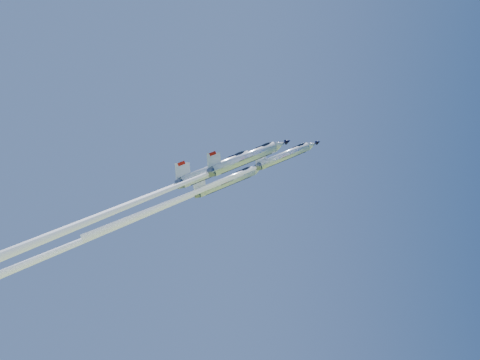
{
  "coord_description": "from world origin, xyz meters",
  "views": [
    {
      "loc": [
        -6.72,
        -96.89,
        52.45
      ],
      "look_at": [
        0.0,
        0.0,
        77.95
      ],
      "focal_mm": 40.0,
      "sensor_mm": 36.0,
      "label": 1
    }
  ],
  "objects": [
    {
      "name": "jet_slot",
      "position": [
        -25.58,
        -2.83,
        70.0
      ],
      "size": [
        52.52,
        15.57,
        48.97
      ],
      "rotation": [
        0.44,
        0.15,
        -1.39
      ],
      "color": "white"
    },
    {
      "name": "jet_right",
      "position": [
        -19.32,
        -10.2,
        70.49
      ],
      "size": [
        47.42,
        13.93,
        45.12
      ],
      "rotation": [
        0.44,
        0.15,
        -1.39
      ],
      "color": "white"
    },
    {
      "name": "jet_left",
      "position": [
        -22.77,
        4.93,
        69.81
      ],
      "size": [
        49.29,
        14.43,
        47.25
      ],
      "rotation": [
        0.44,
        0.15,
        -1.39
      ],
      "color": "white"
    },
    {
      "name": "jet_lead",
      "position": [
        -4.78,
        -1.9,
        76.51
      ],
      "size": [
        35.57,
        10.79,
        31.43
      ],
      "rotation": [
        0.44,
        0.15,
        -1.39
      ],
      "color": "white"
    }
  ]
}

